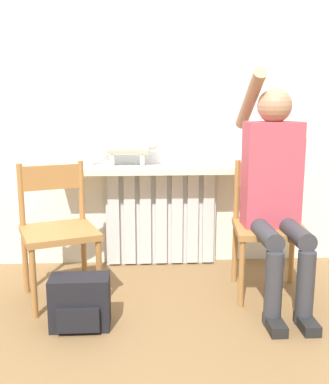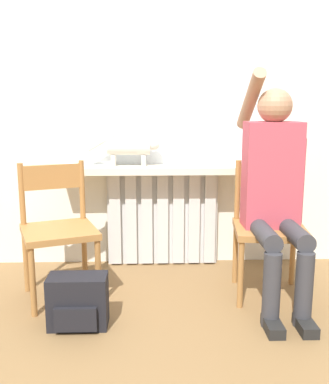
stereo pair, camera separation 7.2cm
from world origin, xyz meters
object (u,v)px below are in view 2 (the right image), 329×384
Objects in this scene: chair_left at (58,228)px; backpack at (78,302)px; person at (275,186)px; cat at (131,147)px; chair_right at (269,226)px.

backpack is (0.18, -0.41, -0.31)m from chair_left.
person is 2.70× the size of cat.
cat is at bearing 73.82° from backpack.
chair_right is at bearing 19.73° from backpack.
cat is at bearing 28.38° from chair_left.
chair_left is 0.60× the size of person.
chair_left is at bearing -173.84° from chair_right.
chair_right is 1.61× the size of cat.
backpack is (-1.16, -0.32, -0.59)m from person.
person is at bearing -85.68° from chair_right.
cat is 1.23m from backpack.
chair_right is at bearing -20.34° from chair_left.
cat reaches higher than backpack.
cat is (-0.89, 0.61, 0.18)m from person.
chair_left is 1.00× the size of chair_right.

